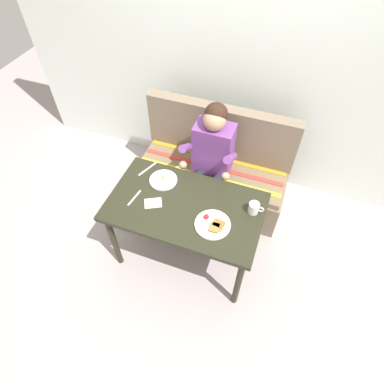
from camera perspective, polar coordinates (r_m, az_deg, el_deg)
ground_plane at (r=3.08m, az=-0.98°, el=-10.69°), size 8.00×8.00×0.00m
back_wall at (r=3.06m, az=7.84°, el=22.60°), size 4.40×0.10×2.60m
table at (r=2.54m, az=-1.17°, el=-3.48°), size 1.20×0.70×0.73m
couch at (r=3.25m, az=3.74°, el=3.34°), size 1.44×0.56×1.00m
person at (r=2.84m, az=3.37°, el=6.57°), size 0.45×0.61×1.21m
plate_breakfast at (r=2.36m, az=3.76°, el=-5.79°), size 0.27×0.27×0.05m
plate_eggs at (r=2.64m, az=-5.10°, el=2.15°), size 0.23×0.23×0.04m
coffee_mug at (r=2.44m, az=10.95°, el=-2.77°), size 0.12×0.08×0.09m
napkin at (r=2.50m, az=-6.91°, el=-1.97°), size 0.16×0.15×0.01m
fork at (r=2.55m, az=-10.19°, el=-1.02°), size 0.04×0.17×0.00m
knife at (r=2.75m, az=-7.89°, el=4.08°), size 0.09×0.19×0.00m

